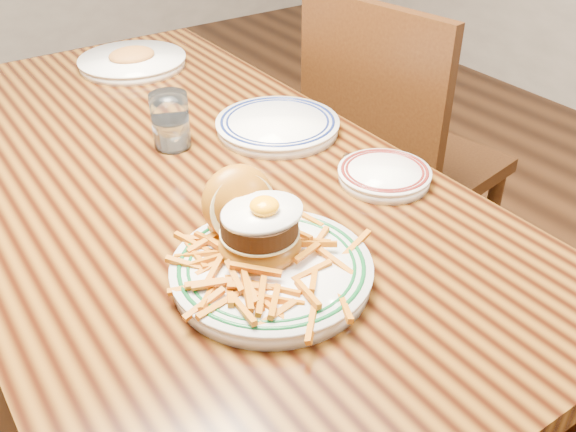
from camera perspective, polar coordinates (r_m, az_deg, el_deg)
floor at (r=1.78m, az=-7.54°, el=-17.48°), size 6.00×6.00×0.00m
table at (r=1.33m, az=-9.62°, el=0.73°), size 0.85×1.60×0.75m
chair_right at (r=1.83m, az=9.37°, el=5.27°), size 0.52×0.52×0.97m
main_plate at (r=0.97m, az=-1.99°, el=-3.23°), size 0.31×0.32×0.15m
side_plate at (r=1.23m, az=8.56°, el=3.72°), size 0.18×0.19×0.03m
rear_plate at (r=1.41m, az=-0.93°, el=8.13°), size 0.27×0.27×0.03m
water_glass at (r=1.35m, az=-10.38°, el=8.04°), size 0.08×0.08×0.12m
far_plate at (r=1.82m, az=-13.66°, el=13.26°), size 0.29×0.29×0.05m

